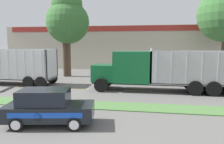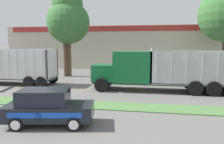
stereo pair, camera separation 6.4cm
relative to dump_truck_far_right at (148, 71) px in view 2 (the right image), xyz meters
The scene contains 10 objects.
grass_verge 6.32m from the dump_truck_far_right, 122.58° to the right, with size 120.00×1.83×0.06m, color #517F42.
centre_line_3 11.75m from the dump_truck_far_right, behind, with size 2.40×0.14×0.01m, color yellow.
centre_line_4 6.45m from the dump_truck_far_right, behind, with size 2.40×0.14×0.01m, color yellow.
centre_line_5 1.90m from the dump_truck_far_right, 164.79° to the right, with size 2.40×0.14×0.01m, color yellow.
centre_line_6 4.89m from the dump_truck_far_right, ahead, with size 2.40×0.14×0.01m, color yellow.
dump_truck_far_right is the anchor object (origin of this frame).
rally_car 10.00m from the dump_truck_far_right, 118.27° to the right, with size 4.47×2.46×1.79m.
store_building_backdrop 20.77m from the dump_truck_far_right, 96.66° to the left, with size 41.33×12.10×6.70m.
tree_behind_centre 13.25m from the dump_truck_far_right, 145.85° to the left, with size 4.17×4.17×9.97m.
tree_behind_right 12.96m from the dump_truck_far_right, 144.15° to the left, with size 5.11×5.11×10.35m.
Camera 2 is at (3.42, -4.38, 3.94)m, focal length 35.00 mm.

